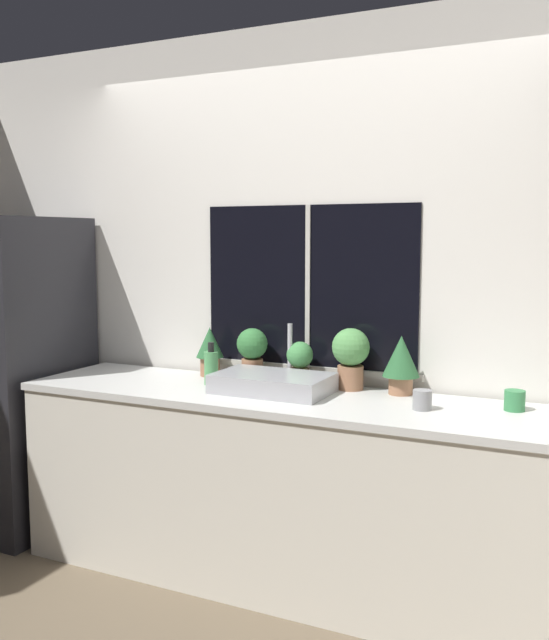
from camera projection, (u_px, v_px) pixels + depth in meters
ground_plane at (248, 610)px, 3.16m from camera, size 14.00×14.00×0.00m
wall_back at (311, 295)px, 3.64m from camera, size 8.00×0.09×2.70m
wall_left at (75, 277)px, 5.32m from camera, size 0.06×7.00×2.70m
counter at (278, 488)px, 3.40m from camera, size 2.58×0.66×0.91m
refrigerator at (14, 373)px, 4.04m from camera, size 0.63×0.73×1.75m
sink at (273, 383)px, 3.38m from camera, size 0.54×0.39×0.31m
potted_plant_far_left at (210, 348)px, 3.77m from camera, size 0.15×0.15×0.26m
potted_plant_left at (252, 350)px, 3.66m from camera, size 0.16×0.16×0.27m
potted_plant_center at (301, 360)px, 3.55m from camera, size 0.13×0.13×0.22m
potted_plant_right at (351, 354)px, 3.43m from camera, size 0.18×0.18×0.30m
potted_plant_far_right at (401, 361)px, 3.33m from camera, size 0.17×0.17×0.28m
soap_bottle at (211, 367)px, 3.55m from camera, size 0.07×0.07×0.21m
mug_green at (515, 401)px, 3.02m from camera, size 0.09×0.09×0.09m
mug_grey at (422, 400)px, 3.04m from camera, size 0.08×0.08×0.09m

